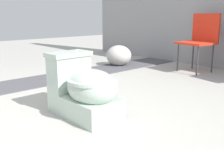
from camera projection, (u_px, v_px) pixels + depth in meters
The scene contains 5 objects.
ground_plane at pixel (54, 126), 1.96m from camera, with size 14.00×14.00×0.00m, color #A8A59E.
gravel_strip at pixel (36, 82), 3.24m from camera, with size 0.56×8.00×0.01m, color #4C4C51.
toilet at pixel (85, 90), 2.11m from camera, with size 0.64×0.40×0.52m.
folding_chair_left at pixel (201, 36), 3.78m from camera, with size 0.49×0.49×0.83m.
boulder_near at pixel (119, 56), 4.28m from camera, with size 0.42×0.40×0.33m, color #B7B2AD.
Camera 1 is at (1.64, -0.91, 0.80)m, focal length 42.00 mm.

